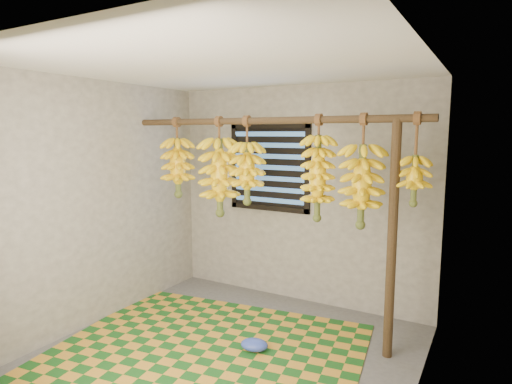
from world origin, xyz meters
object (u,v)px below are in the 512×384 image
Objects in this scene: plastic_bag at (254,345)px; banana_bunch_e at (362,186)px; woven_mat at (207,351)px; banana_bunch_f at (414,180)px; support_post at (392,242)px; banana_bunch_a at (178,167)px; banana_bunch_b at (220,177)px; banana_bunch_d at (318,178)px; banana_bunch_c at (247,173)px.

plastic_bag is 0.25× the size of banana_bunch_e.
woven_mat is 2.26m from banana_bunch_f.
banana_bunch_f is at bearing -0.00° from banana_bunch_e.
support_post is 0.77× the size of woven_mat.
plastic_bag is at bearing -21.98° from banana_bunch_a.
plastic_bag is 0.25× the size of banana_bunch_b.
banana_bunch_a is 2.39m from banana_bunch_f.
banana_bunch_b is (-0.32, 0.70, 1.45)m from woven_mat.
banana_bunch_b is 1.05× the size of banana_bunch_d.
banana_bunch_c is (-0.36, 0.49, 1.45)m from plastic_bag.
support_post is 2.71× the size of banana_bunch_f.
banana_bunch_c is at bearing -0.00° from banana_bunch_a.
banana_bunch_d is (1.04, 0.00, 0.04)m from banana_bunch_b.
plastic_bag is 1.65m from banana_bunch_e.
woven_mat is at bearing -153.28° from support_post.
banana_bunch_d is at bearing 53.25° from plastic_bag.
banana_bunch_a reaches higher than plastic_bag.
banana_bunch_a is 0.89× the size of banana_bunch_d.
banana_bunch_e is (1.44, 0.00, -0.00)m from banana_bunch_b.
banana_bunch_f is at bearing -0.00° from banana_bunch_c.
banana_bunch_e is 1.30× the size of banana_bunch_f.
banana_bunch_b is (-1.70, 0.00, 0.45)m from support_post.
banana_bunch_b reaches higher than plastic_bag.
banana_bunch_a and banana_bunch_c have the same top height.
banana_bunch_c is at bearing 180.00° from support_post.
banana_bunch_e is (1.97, -0.00, -0.08)m from banana_bunch_a.
banana_bunch_c is (-0.00, 0.70, 1.50)m from woven_mat.
banana_bunch_e is at bearing 32.87° from plastic_bag.
banana_bunch_b is 0.32m from banana_bunch_c.
banana_bunch_e is at bearing 0.00° from banana_bunch_c.
support_post is at bearing 26.72° from woven_mat.
banana_bunch_d is at bearing 180.00° from support_post.
banana_bunch_c is 0.90× the size of banana_bunch_d.
banana_bunch_f reaches higher than plastic_bag.
banana_bunch_b is (-0.68, 0.49, 1.39)m from plastic_bag.
banana_bunch_c is 1.12m from banana_bunch_e.
banana_bunch_d is at bearing 0.00° from banana_bunch_a.
woven_mat is at bearing -150.06° from plastic_bag.
woven_mat is 2.71× the size of banana_bunch_e.
support_post is at bearing 180.00° from banana_bunch_f.
banana_bunch_e is at bearing 180.00° from support_post.
banana_bunch_b is at bearing -180.00° from banana_bunch_d.
plastic_bag is 1.62m from banana_bunch_b.
support_post is at bearing -0.00° from banana_bunch_a.
banana_bunch_e is at bearing 31.95° from woven_mat.
plastic_bag is at bearing -147.13° from banana_bunch_e.
banana_bunch_b is 1.34× the size of banana_bunch_f.
banana_bunch_b is at bearing 180.00° from banana_bunch_f.
support_post is at bearing -0.00° from banana_bunch_d.
banana_bunch_f is (1.17, 0.49, 1.46)m from plastic_bag.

